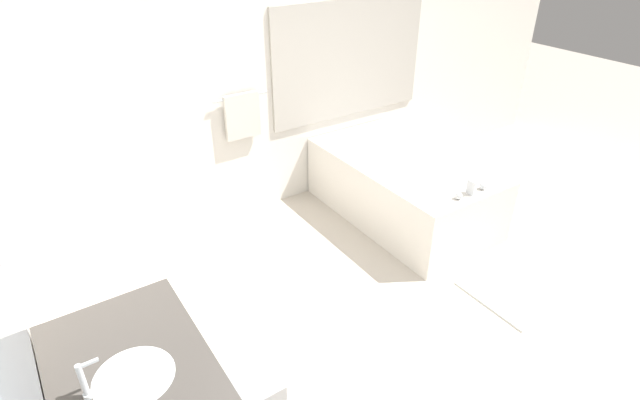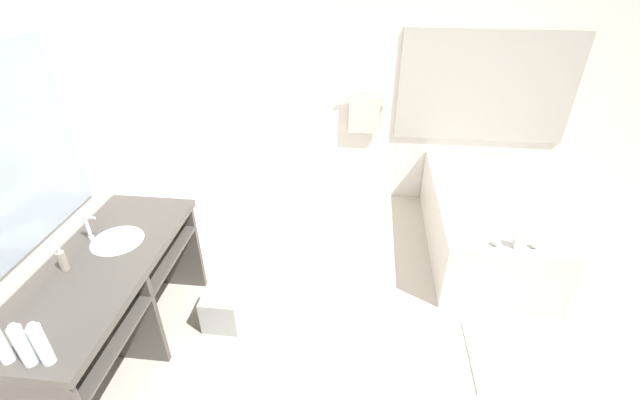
{
  "view_description": "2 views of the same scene",
  "coord_description": "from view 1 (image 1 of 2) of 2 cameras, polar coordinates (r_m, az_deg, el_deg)",
  "views": [
    {
      "loc": [
        -2.0,
        -1.63,
        2.54
      ],
      "look_at": [
        -0.41,
        0.77,
        0.85
      ],
      "focal_mm": 28.0,
      "sensor_mm": 36.0,
      "label": 1
    },
    {
      "loc": [
        -0.29,
        -2.11,
        2.56
      ],
      "look_at": [
        -0.59,
        0.6,
        0.87
      ],
      "focal_mm": 24.0,
      "sensor_mm": 36.0,
      "label": 2
    }
  ],
  "objects": [
    {
      "name": "waste_bin",
      "position": [
        3.05,
        -7.53,
        -21.58
      ],
      "size": [
        0.28,
        0.28,
        0.29
      ],
      "color": "#B2B2B2",
      "rests_on": "ground_plane"
    },
    {
      "name": "sink_faucet",
      "position": [
        2.26,
        -25.36,
        -18.26
      ],
      "size": [
        0.09,
        0.04,
        0.18
      ],
      "color": "silver",
      "rests_on": "vanity_counter"
    },
    {
      "name": "bathtub",
      "position": [
        4.68,
        9.4,
        1.75
      ],
      "size": [
        0.97,
        1.73,
        0.71
      ],
      "color": "silver",
      "rests_on": "ground_plane"
    },
    {
      "name": "wall_back_with_blinds",
      "position": [
        4.52,
        -5.79,
        14.99
      ],
      "size": [
        7.4,
        0.13,
        2.7
      ],
      "color": "white",
      "rests_on": "ground_plane"
    },
    {
      "name": "bath_mat",
      "position": [
        4.11,
        20.8,
        -9.98
      ],
      "size": [
        0.51,
        0.63,
        0.02
      ],
      "color": "white",
      "rests_on": "ground_plane"
    },
    {
      "name": "ground_plane",
      "position": [
        3.62,
        12.69,
        -15.08
      ],
      "size": [
        16.0,
        16.0,
        0.0
      ],
      "primitive_type": "plane",
      "color": "beige",
      "rests_on": "ground"
    }
  ]
}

